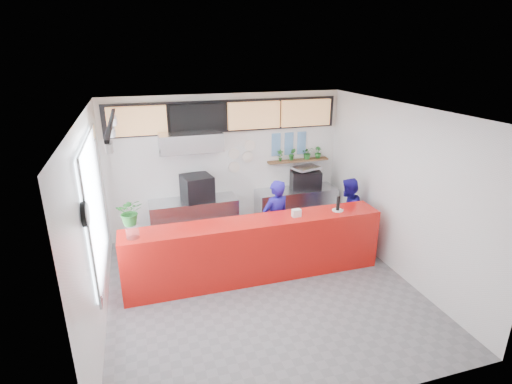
{
  "coord_description": "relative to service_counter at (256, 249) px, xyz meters",
  "views": [
    {
      "loc": [
        -1.8,
        -5.53,
        3.86
      ],
      "look_at": [
        0.1,
        0.7,
        1.5
      ],
      "focal_mm": 28.0,
      "sensor_mm": 36.0,
      "label": 1
    }
  ],
  "objects": [
    {
      "name": "glass_vase",
      "position": [
        -2.0,
        -0.07,
        0.67
      ],
      "size": [
        0.26,
        0.26,
        0.24
      ],
      "primitive_type": "cylinder",
      "rotation": [
        0.0,
        0.0,
        -0.42
      ],
      "color": "silver",
      "rests_on": "service_counter"
    },
    {
      "name": "staff_center",
      "position": [
        0.55,
        0.52,
        0.25
      ],
      "size": [
        0.67,
        0.54,
        1.6
      ],
      "primitive_type": "imported",
      "rotation": [
        0.0,
        0.0,
        3.44
      ],
      "color": "navy",
      "rests_on": "ground"
    },
    {
      "name": "service_counter",
      "position": [
        0.0,
        0.0,
        0.0
      ],
      "size": [
        4.5,
        0.6,
        1.1
      ],
      "primitive_type": "cube",
      "color": "red",
      "rests_on": "ground"
    },
    {
      "name": "herb_shelf",
      "position": [
        1.6,
        2.0,
        0.95
      ],
      "size": [
        1.4,
        0.18,
        0.04
      ],
      "primitive_type": "cube",
      "color": "brown",
      "rests_on": "wall_back"
    },
    {
      "name": "photo_frame_f",
      "position": [
        1.7,
        2.08,
        1.2
      ],
      "size": [
        0.2,
        0.02,
        0.25
      ],
      "primitive_type": "cube",
      "color": "#598CBF",
      "rests_on": "wall_back"
    },
    {
      "name": "prep_bench",
      "position": [
        -0.8,
        1.8,
        -0.1
      ],
      "size": [
        1.8,
        0.6,
        0.9
      ],
      "primitive_type": "cube",
      "color": "#B2B5BA",
      "rests_on": "ground"
    },
    {
      "name": "herb_a",
      "position": [
        1.17,
        2.0,
        1.1
      ],
      "size": [
        0.16,
        0.13,
        0.26
      ],
      "primitive_type": "imported",
      "rotation": [
        0.0,
        0.0,
        -0.36
      ],
      "color": "#236423",
      "rests_on": "herb_shelf"
    },
    {
      "name": "photo_frame_d",
      "position": [
        1.1,
        2.08,
        1.2
      ],
      "size": [
        0.2,
        0.02,
        0.25
      ],
      "primitive_type": "cube",
      "color": "#598CBF",
      "rests_on": "wall_back"
    },
    {
      "name": "photo_frame_c",
      "position": [
        1.7,
        2.08,
        1.45
      ],
      "size": [
        0.2,
        0.02,
        0.25
      ],
      "primitive_type": "cube",
      "color": "#598CBF",
      "rests_on": "wall_back"
    },
    {
      "name": "panini_oven",
      "position": [
        -0.71,
        1.8,
        0.61
      ],
      "size": [
        0.67,
        0.67,
        0.52
      ],
      "primitive_type": "cube",
      "rotation": [
        0.0,
        0.0,
        0.18
      ],
      "color": "black",
      "rests_on": "prep_bench"
    },
    {
      "name": "wall_back",
      "position": [
        0.0,
        2.1,
        0.95
      ],
      "size": [
        5.0,
        0.0,
        5.0
      ],
      "primitive_type": "plane",
      "rotation": [
        1.57,
        0.0,
        0.0
      ],
      "color": "white",
      "rests_on": "ground"
    },
    {
      "name": "herb_c",
      "position": [
        1.82,
        2.0,
        1.11
      ],
      "size": [
        0.29,
        0.27,
        0.27
      ],
      "primitive_type": "imported",
      "rotation": [
        0.0,
        0.0,
        -0.25
      ],
      "color": "#236423",
      "rests_on": "herb_shelf"
    },
    {
      "name": "wall_right",
      "position": [
        2.5,
        -0.4,
        0.95
      ],
      "size": [
        0.0,
        5.0,
        5.0
      ],
      "primitive_type": "plane",
      "rotation": [
        1.57,
        0.0,
        -1.57
      ],
      "color": "white",
      "rests_on": "ground"
    },
    {
      "name": "ceiling",
      "position": [
        0.0,
        -0.4,
        2.45
      ],
      "size": [
        5.0,
        5.0,
        0.0
      ],
      "primitive_type": "plane",
      "rotation": [
        3.14,
        0.0,
        0.0
      ],
      "color": "silver"
    },
    {
      "name": "hood_lip",
      "position": [
        -0.8,
        1.75,
        1.4
      ],
      "size": [
        1.2,
        0.69,
        0.31
      ],
      "primitive_type": "cube",
      "rotation": [
        -0.35,
        0.0,
        0.0
      ],
      "color": "#B2B5BA",
      "rests_on": "ceiling"
    },
    {
      "name": "photo_frame_a",
      "position": [
        1.1,
        2.08,
        1.45
      ],
      "size": [
        0.2,
        0.02,
        0.25
      ],
      "primitive_type": "cube",
      "color": "#598CBF",
      "rests_on": "wall_back"
    },
    {
      "name": "photo_frame_e",
      "position": [
        1.4,
        2.08,
        1.2
      ],
      "size": [
        0.2,
        0.02,
        0.25
      ],
      "primitive_type": "cube",
      "color": "#598CBF",
      "rests_on": "wall_back"
    },
    {
      "name": "menu_board_mid_left",
      "position": [
        -0.59,
        1.98,
        2.0
      ],
      "size": [
        1.1,
        0.1,
        0.55
      ],
      "primitive_type": "cube",
      "color": "black",
      "rests_on": "wall_back"
    },
    {
      "name": "dec_plate_d",
      "position": [
        0.5,
        2.07,
        1.35
      ],
      "size": [
        0.24,
        0.03,
        0.24
      ],
      "primitive_type": "cylinder",
      "rotation": [
        1.57,
        0.0,
        0.0
      ],
      "color": "silver",
      "rests_on": "wall_back"
    },
    {
      "name": "espresso_tray",
      "position": [
        1.71,
        1.8,
        0.83
      ],
      "size": [
        0.67,
        0.55,
        0.05
      ],
      "primitive_type": "cube",
      "rotation": [
        0.0,
        0.0,
        0.29
      ],
      "color": "#B0B1B7",
      "rests_on": "espresso_machine"
    },
    {
      "name": "herb_d",
      "position": [
        2.07,
        2.0,
        1.1
      ],
      "size": [
        0.15,
        0.14,
        0.26
      ],
      "primitive_type": "imported",
      "rotation": [
        0.0,
        0.0,
        0.08
      ],
      "color": "#236423",
      "rests_on": "herb_shelf"
    },
    {
      "name": "cream_band",
      "position": [
        0.0,
        2.09,
        2.05
      ],
      "size": [
        5.0,
        0.02,
        0.8
      ],
      "primitive_type": "cube",
      "color": "beige",
      "rests_on": "wall_back"
    },
    {
      "name": "dec_plate_a",
      "position": [
        0.15,
        2.07,
        1.2
      ],
      "size": [
        0.24,
        0.03,
        0.24
      ],
      "primitive_type": "cylinder",
      "rotation": [
        1.57,
        0.0,
        0.0
      ],
      "color": "silver",
      "rests_on": "wall_back"
    },
    {
      "name": "window_pane",
      "position": [
        -2.47,
        -0.1,
        1.15
      ],
      "size": [
        0.04,
        2.2,
        1.9
      ],
      "primitive_type": "cube",
      "color": "silver",
      "rests_on": "wall_left"
    },
    {
      "name": "staff_right",
      "position": [
        2.1,
        0.59,
        0.18
      ],
      "size": [
        0.9,
        0.86,
        1.46
      ],
      "primitive_type": "imported",
      "rotation": [
        0.0,
        0.0,
        3.74
      ],
      "color": "navy",
      "rests_on": "ground"
    },
    {
      "name": "menu_board_far_left",
      "position": [
        -1.75,
        1.98,
        2.0
      ],
      "size": [
        1.1,
        0.1,
        0.55
      ],
      "primitive_type": "cube",
      "color": "tan",
      "rests_on": "wall_back"
    },
    {
      "name": "herb_b",
      "position": [
        1.45,
        2.0,
        1.11
      ],
      "size": [
        0.18,
        0.17,
        0.27
      ],
      "primitive_type": "imported",
      "rotation": [
        0.0,
        0.0,
        -0.39
      ],
      "color": "#236423",
      "rests_on": "herb_shelf"
    },
    {
      "name": "photo_frame_b",
      "position": [
        1.4,
        2.08,
        1.45
      ],
      "size": [
        0.2,
        0.02,
        0.25
      ],
      "primitive_type": "cube",
      "color": "#598CBF",
      "rests_on": "wall_back"
    },
    {
      "name": "floor",
      "position": [
        0.0,
        -0.4,
        -0.55
      ],
      "size": [
        5.0,
        5.0,
        0.0
      ],
      "primitive_type": "plane",
      "color": "slate",
      "rests_on": "ground"
    },
    {
      "name": "track_rail",
      "position": [
        -2.1,
        -0.4,
        2.39
      ],
      "size": [
        0.05,
        2.4,
        0.04
      ],
      "primitive_type": "cube",
      "color": "black",
      "rests_on": "ceiling"
    },
    {
      "name": "menu_board_mid_right",
      "position": [
        0.57,
        1.98,
        2.0
      ],
      "size": [
        1.1,
        0.1,
        0.55
      ],
      "primitive_type": "cube",
      "color": "tan",
      "rests_on": "wall_back"
    },
    {
      "name": "right_bench",
      "position": [
        1.5,
        1.8,
        -0.1
      ],
      "size": [
        1.8,
        0.6,
        0.9
      ],
      "primitive_type": "cube",
      "color": "#B2B5BA",
      "rests_on": "ground"
    },
    {
      "name": "wall_left",
      "position": [
        -2.5,
        -0.4,
        0.95
      ],
      "size": [
        0.0,
        5.0,
        5.0
      ],
      "primitive_type": "plane",
      "rotation": [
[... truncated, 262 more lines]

